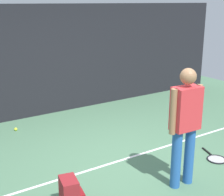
# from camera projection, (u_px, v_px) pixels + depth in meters

# --- Properties ---
(ground_plane) EXTENTS (12.00, 12.00, 0.00)m
(ground_plane) POSITION_uv_depth(u_px,v_px,m) (125.00, 162.00, 5.35)
(ground_plane) COLOR #4C7556
(back_fence) EXTENTS (10.00, 0.10, 2.48)m
(back_fence) POSITION_uv_depth(u_px,v_px,m) (49.00, 60.00, 7.40)
(back_fence) COLOR black
(back_fence) RESTS_ON ground
(court_line) EXTENTS (9.00, 0.05, 0.00)m
(court_line) POSITION_uv_depth(u_px,v_px,m) (122.00, 160.00, 5.42)
(court_line) COLOR white
(court_line) RESTS_ON ground
(tennis_player) EXTENTS (0.53, 0.24, 1.70)m
(tennis_player) POSITION_uv_depth(u_px,v_px,m) (185.00, 121.00, 4.44)
(tennis_player) COLOR #2659A5
(tennis_player) RESTS_ON ground
(tennis_racket) EXTENTS (0.41, 0.64, 0.03)m
(tennis_racket) POSITION_uv_depth(u_px,v_px,m) (216.00, 159.00, 5.45)
(tennis_racket) COLOR black
(tennis_racket) RESTS_ON ground
(backpack) EXTENTS (0.33, 0.33, 0.44)m
(backpack) POSITION_uv_depth(u_px,v_px,m) (71.00, 195.00, 4.07)
(backpack) COLOR maroon
(backpack) RESTS_ON ground
(tennis_ball_near_player) EXTENTS (0.07, 0.07, 0.07)m
(tennis_ball_near_player) POSITION_uv_depth(u_px,v_px,m) (16.00, 129.00, 6.64)
(tennis_ball_near_player) COLOR #CCE033
(tennis_ball_near_player) RESTS_ON ground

